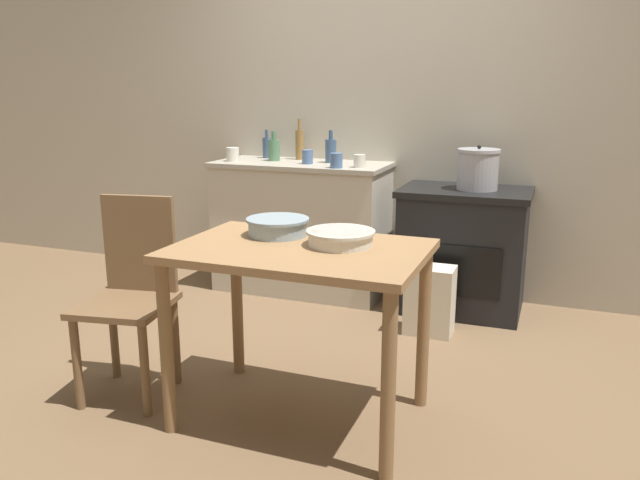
% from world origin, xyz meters
% --- Properties ---
extents(ground_plane, '(14.00, 14.00, 0.00)m').
position_xyz_m(ground_plane, '(0.00, 0.00, 0.00)').
color(ground_plane, brown).
extents(wall_back, '(8.00, 0.07, 2.55)m').
position_xyz_m(wall_back, '(0.00, 1.58, 1.27)').
color(wall_back, beige).
rests_on(wall_back, ground_plane).
extents(counter_cabinet, '(1.22, 0.56, 0.93)m').
position_xyz_m(counter_cabinet, '(-0.47, 1.28, 0.46)').
color(counter_cabinet, beige).
rests_on(counter_cabinet, ground_plane).
extents(stove, '(0.81, 0.59, 0.81)m').
position_xyz_m(stove, '(0.68, 1.27, 0.41)').
color(stove, black).
rests_on(stove, ground_plane).
extents(work_table, '(1.05, 0.71, 0.79)m').
position_xyz_m(work_table, '(0.23, -0.40, 0.66)').
color(work_table, '#997047').
rests_on(work_table, ground_plane).
extents(chair, '(0.46, 0.46, 0.94)m').
position_xyz_m(chair, '(-0.62, -0.43, 0.50)').
color(chair, brown).
rests_on(chair, ground_plane).
extents(flour_sack, '(0.28, 0.20, 0.41)m').
position_xyz_m(flour_sack, '(0.57, 0.78, 0.21)').
color(flour_sack, beige).
rests_on(flour_sack, ground_plane).
extents(stock_pot, '(0.26, 0.26, 0.28)m').
position_xyz_m(stock_pot, '(0.74, 1.27, 0.94)').
color(stock_pot, '#A8A8AD').
rests_on(stock_pot, stove).
extents(mixing_bowl_large, '(0.29, 0.29, 0.07)m').
position_xyz_m(mixing_bowl_large, '(0.39, -0.32, 0.82)').
color(mixing_bowl_large, silver).
rests_on(mixing_bowl_large, work_table).
extents(mixing_bowl_small, '(0.28, 0.28, 0.08)m').
position_xyz_m(mixing_bowl_small, '(0.06, -0.25, 0.83)').
color(mixing_bowl_small, '#93A8B2').
rests_on(mixing_bowl_small, work_table).
extents(bottle_far_left, '(0.06, 0.06, 0.29)m').
position_xyz_m(bottle_far_left, '(-0.55, 1.45, 1.04)').
color(bottle_far_left, olive).
rests_on(bottle_far_left, counter_cabinet).
extents(bottle_left, '(0.07, 0.07, 0.21)m').
position_xyz_m(bottle_left, '(-0.81, 1.46, 1.01)').
color(bottle_left, '#3D5675').
rests_on(bottle_left, counter_cabinet).
extents(bottle_mid_left, '(0.08, 0.08, 0.22)m').
position_xyz_m(bottle_mid_left, '(-0.27, 1.34, 1.01)').
color(bottle_mid_left, '#3D5675').
rests_on(bottle_mid_left, counter_cabinet).
extents(bottle_center_left, '(0.08, 0.08, 0.21)m').
position_xyz_m(bottle_center_left, '(-0.68, 1.30, 1.01)').
color(bottle_center_left, '#517F5B').
rests_on(bottle_center_left, counter_cabinet).
extents(cup_center, '(0.08, 0.08, 0.10)m').
position_xyz_m(cup_center, '(-0.13, 1.08, 0.97)').
color(cup_center, '#4C6B99').
rests_on(cup_center, counter_cabinet).
extents(cup_center_right, '(0.09, 0.09, 0.10)m').
position_xyz_m(cup_center_right, '(-0.94, 1.17, 0.97)').
color(cup_center_right, silver).
rests_on(cup_center_right, counter_cabinet).
extents(cup_mid_right, '(0.08, 0.08, 0.08)m').
position_xyz_m(cup_mid_right, '(0.00, 1.16, 0.97)').
color(cup_mid_right, silver).
rests_on(cup_mid_right, counter_cabinet).
extents(cup_right, '(0.07, 0.07, 0.10)m').
position_xyz_m(cup_right, '(-0.39, 1.22, 0.97)').
color(cup_right, '#4C6B99').
rests_on(cup_right, counter_cabinet).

